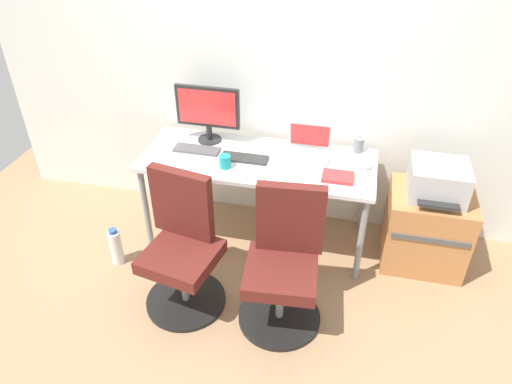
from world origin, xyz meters
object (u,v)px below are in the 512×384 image
object	(u,v)px
side_cabinet	(426,228)
printer	(438,181)
coffee_mug	(225,162)
office_chair_left	(183,249)
office_chair_right	(284,265)
water_bottle_on_floor	(116,247)
open_laptop	(308,148)
desktop_monitor	(208,110)

from	to	relation	value
side_cabinet	printer	distance (m)	0.41
side_cabinet	coffee_mug	xyz separation A→B (m)	(-1.44, -0.19, 0.48)
office_chair_left	office_chair_right	bearing A→B (deg)	0.08
water_bottle_on_floor	office_chair_right	bearing A→B (deg)	-8.84
open_laptop	side_cabinet	bearing A→B (deg)	-6.72
side_cabinet	coffee_mug	size ratio (longest dim) A/B	6.42
printer	water_bottle_on_floor	size ratio (longest dim) A/B	1.29
water_bottle_on_floor	desktop_monitor	world-z (taller)	desktop_monitor
side_cabinet	water_bottle_on_floor	world-z (taller)	side_cabinet
desktop_monitor	coffee_mug	xyz separation A→B (m)	(0.22, -0.35, -0.20)
open_laptop	coffee_mug	bearing A→B (deg)	-150.96
desktop_monitor	open_laptop	xyz separation A→B (m)	(0.76, -0.05, -0.19)
office_chair_right	water_bottle_on_floor	bearing A→B (deg)	171.16
office_chair_left	desktop_monitor	bearing A→B (deg)	95.19
office_chair_right	printer	world-z (taller)	office_chair_right
office_chair_right	side_cabinet	distance (m)	1.19
desktop_monitor	open_laptop	size ratio (longest dim) A/B	1.55
desktop_monitor	coffee_mug	bearing A→B (deg)	-57.23
office_chair_left	side_cabinet	bearing A→B (deg)	25.13
office_chair_left	printer	world-z (taller)	office_chair_left
office_chair_left	water_bottle_on_floor	xyz separation A→B (m)	(-0.62, 0.20, -0.28)
office_chair_left	water_bottle_on_floor	size ratio (longest dim) A/B	3.03
side_cabinet	printer	bearing A→B (deg)	-90.00
office_chair_right	water_bottle_on_floor	world-z (taller)	office_chair_right
water_bottle_on_floor	coffee_mug	bearing A→B (deg)	24.79
office_chair_left	side_cabinet	xyz separation A→B (m)	(1.58, 0.74, -0.13)
side_cabinet	printer	xyz separation A→B (m)	(-0.00, -0.00, 0.41)
desktop_monitor	open_laptop	bearing A→B (deg)	-3.74
printer	desktop_monitor	bearing A→B (deg)	174.60
open_laptop	desktop_monitor	bearing A→B (deg)	176.26
open_laptop	office_chair_right	bearing A→B (deg)	-90.75
office_chair_left	desktop_monitor	distance (m)	1.06
open_laptop	coffee_mug	distance (m)	0.61
office_chair_right	printer	bearing A→B (deg)	38.92
coffee_mug	side_cabinet	bearing A→B (deg)	7.53
printer	open_laptop	world-z (taller)	open_laptop
office_chair_left	desktop_monitor	world-z (taller)	desktop_monitor
office_chair_left	side_cabinet	world-z (taller)	office_chair_left
side_cabinet	open_laptop	distance (m)	1.04
side_cabinet	coffee_mug	distance (m)	1.53
side_cabinet	open_laptop	world-z (taller)	open_laptop
office_chair_right	open_laptop	size ratio (longest dim) A/B	3.03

